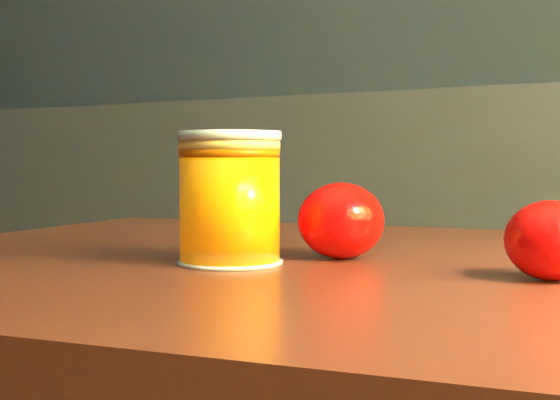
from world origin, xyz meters
The scene contains 6 objects.
kitchen_counter centered at (0.00, 1.45, 0.45)m, with size 3.15×0.60×0.90m, color #46454A.
table centered at (0.77, 0.32, 0.60)m, with size 1.01×0.79×0.69m.
juice_glass centered at (0.66, 0.24, 0.74)m, with size 0.08×0.08×0.10m.
orange_front centered at (0.72, 0.32, 0.72)m, with size 0.07×0.07×0.06m, color #F40D04.
orange_back centered at (0.89, 0.29, 0.71)m, with size 0.06×0.06×0.05m, color #F40D04.
orange_extra centered at (0.66, 0.27, 0.71)m, with size 0.06×0.06×0.05m, color #F40D04.
Camera 1 is at (1.01, -0.24, 0.77)m, focal length 50.00 mm.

